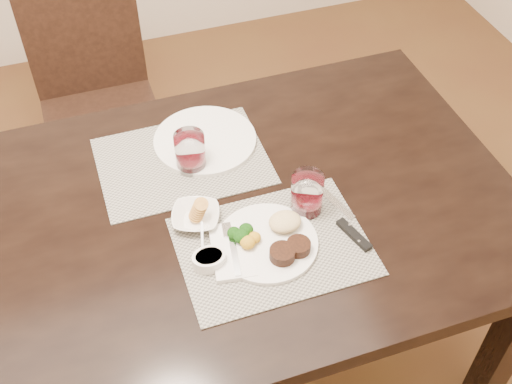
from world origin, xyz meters
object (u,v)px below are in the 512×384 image
object	(u,v)px
steak_knife	(349,226)
wine_glass_near	(307,195)
chair_far	(96,92)
dinner_plate	(272,240)
far_plate	(205,140)
cracker_bowl	(196,216)

from	to	relation	value
steak_knife	wine_glass_near	size ratio (longest dim) A/B	2.33
chair_far	wine_glass_near	bearing A→B (deg)	-67.10
dinner_plate	far_plate	world-z (taller)	dinner_plate
chair_far	far_plate	bearing A→B (deg)	-69.74
dinner_plate	far_plate	bearing A→B (deg)	89.36
steak_knife	far_plate	distance (m)	0.50
far_plate	dinner_plate	bearing A→B (deg)	-82.64
cracker_bowl	wine_glass_near	bearing A→B (deg)	-10.35
steak_knife	far_plate	world-z (taller)	same
chair_far	cracker_bowl	bearing A→B (deg)	-81.34
chair_far	cracker_bowl	xyz separation A→B (m)	(0.15, -0.95, 0.27)
chair_far	steak_knife	distance (m)	1.24
far_plate	wine_glass_near	bearing A→B (deg)	-62.05
wine_glass_near	far_plate	bearing A→B (deg)	117.95
steak_knife	dinner_plate	bearing A→B (deg)	159.99
dinner_plate	wine_glass_near	size ratio (longest dim) A/B	2.22
dinner_plate	wine_glass_near	bearing A→B (deg)	25.57
cracker_bowl	far_plate	xyz separation A→B (m)	(0.10, 0.28, -0.01)
steak_knife	cracker_bowl	xyz separation A→B (m)	(-0.36, 0.15, 0.01)
chair_far	steak_knife	size ratio (longest dim) A/B	3.41
chair_far	wine_glass_near	world-z (taller)	chair_far
dinner_plate	cracker_bowl	distance (m)	0.21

